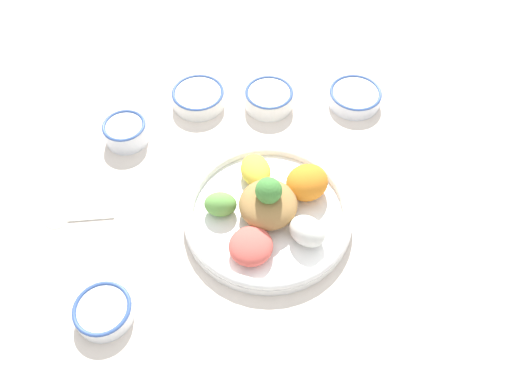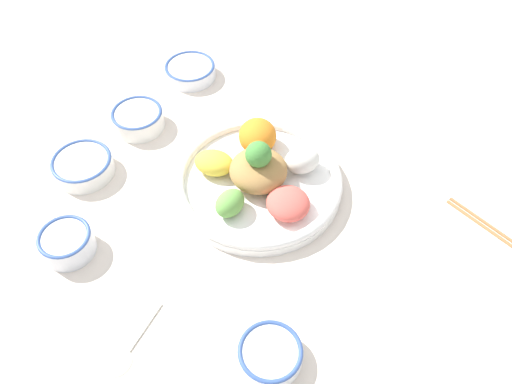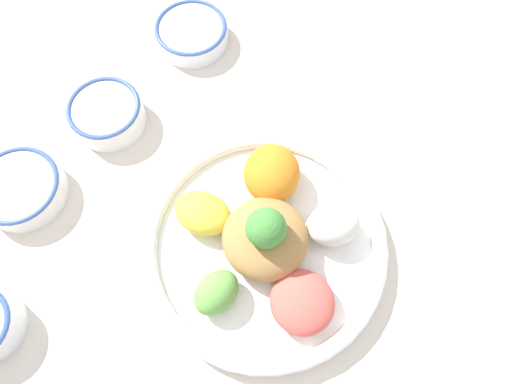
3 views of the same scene
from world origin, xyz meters
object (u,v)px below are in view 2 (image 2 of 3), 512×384
Objects in this scene: sauce_bowl_dark at (67,242)px; rice_bowl_plain at (270,354)px; sauce_bowl_red at (190,70)px; rice_bowl_blue at (83,165)px; chopsticks_pair_near at (495,231)px; serving_spoon_main at (127,349)px; salad_platter at (259,176)px; sauce_bowl_far at (138,118)px.

sauce_bowl_dark reaches higher than rice_bowl_plain.
rice_bowl_blue is (0.36, 0.00, 0.00)m from sauce_bowl_red.
sauce_bowl_red is 0.75m from chopsticks_pair_near.
sauce_bowl_red reaches higher than serving_spoon_main.
salad_platter is at bearing 57.90° from sauce_bowl_red.
chopsticks_pair_near is (-0.30, 0.74, -0.02)m from rice_bowl_blue.
salad_platter is 0.39m from serving_spoon_main.
sauce_bowl_dark is 0.33m from sauce_bowl_far.
sauce_bowl_red is 0.36m from rice_bowl_blue.
salad_platter reaches higher than serving_spoon_main.
serving_spoon_main is at bearing 68.22° from sauce_bowl_dark.
salad_platter is at bearing 89.49° from sauce_bowl_far.
rice_bowl_plain is at bearing 60.65° from sauce_bowl_far.
chopsticks_pair_near is (-0.42, 0.23, -0.02)m from rice_bowl_plain.
sauce_bowl_red is 0.87× the size of serving_spoon_main.
salad_platter is at bearing 116.77° from rice_bowl_blue.
salad_platter reaches higher than sauce_bowl_far.
serving_spoon_main is (0.40, 0.32, -0.02)m from sauce_bowl_far.
salad_platter is 0.45m from chopsticks_pair_near.
serving_spoon_main is (0.23, 0.32, -0.02)m from rice_bowl_blue.
sauce_bowl_far is (-0.16, 0.00, 0.00)m from rice_bowl_blue.
rice_bowl_blue is at bearing 0.77° from sauce_bowl_red.
sauce_bowl_far is (-0.29, -0.51, 0.01)m from rice_bowl_plain.
chopsticks_pair_near is 1.44× the size of serving_spoon_main.
sauce_bowl_dark reaches higher than sauce_bowl_far.
rice_bowl_blue is at bearing 48.50° from serving_spoon_main.
salad_platter is 0.35m from rice_bowl_plain.
sauce_bowl_dark is at bearing -33.59° from salad_platter.
rice_bowl_plain reaches higher than chopsticks_pair_near.
salad_platter is 0.38m from sauce_bowl_red.
salad_platter is at bearing -144.91° from rice_bowl_plain.
sauce_bowl_dark is at bearing 12.78° from sauce_bowl_red.
rice_bowl_plain reaches higher than serving_spoon_main.
sauce_bowl_far reaches higher than sauce_bowl_red.
rice_bowl_plain is 0.48m from chopsticks_pair_near.
chopsticks_pair_near is (-0.14, 0.43, -0.02)m from salad_platter.
salad_platter is 3.27× the size of rice_bowl_plain.
salad_platter is 0.35m from rice_bowl_blue.
chopsticks_pair_near is at bearing -43.94° from serving_spoon_main.
sauce_bowl_dark is 0.47× the size of chopsticks_pair_near.
sauce_bowl_dark reaches higher than sauce_bowl_red.
rice_bowl_blue is at bearing -103.67° from rice_bowl_plain.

